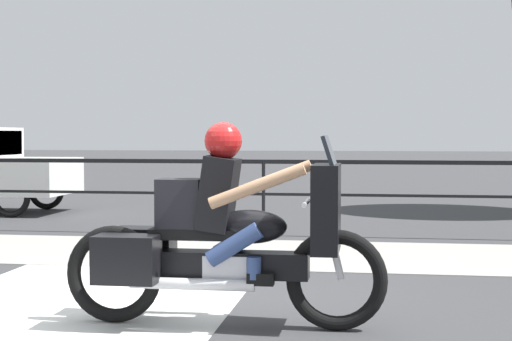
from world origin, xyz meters
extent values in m
plane|color=#38383A|center=(0.00, 0.00, 0.00)|extent=(120.00, 120.00, 0.00)
cube|color=#99968E|center=(0.00, 3.40, 0.01)|extent=(44.00, 2.40, 0.01)
cube|color=silver|center=(-0.97, -0.20, 0.00)|extent=(2.70, 6.00, 0.01)
cube|color=black|center=(0.00, 5.06, 1.08)|extent=(36.00, 0.04, 0.06)
cube|color=black|center=(0.00, 5.06, 0.61)|extent=(36.00, 0.03, 0.04)
cylinder|color=black|center=(0.00, 5.06, 0.56)|extent=(0.05, 0.05, 1.11)
torus|color=black|center=(1.28, -0.25, 0.39)|extent=(0.77, 0.11, 0.77)
torus|color=black|center=(-0.47, -0.25, 0.39)|extent=(0.77, 0.11, 0.77)
cube|color=black|center=(0.41, -0.25, 0.49)|extent=(1.33, 0.22, 0.20)
cube|color=silver|center=(0.44, -0.25, 0.44)|extent=(0.34, 0.26, 0.26)
ellipsoid|color=black|center=(0.62, -0.25, 0.78)|extent=(0.58, 0.30, 0.26)
cube|color=black|center=(0.23, -0.25, 0.72)|extent=(0.77, 0.28, 0.08)
cube|color=black|center=(1.20, -0.25, 0.93)|extent=(0.20, 0.57, 0.66)
cube|color=#1E232B|center=(1.22, -0.25, 1.36)|extent=(0.10, 0.48, 0.24)
cylinder|color=silver|center=(1.06, -0.25, 0.98)|extent=(0.04, 0.70, 0.04)
cylinder|color=silver|center=(0.20, -0.41, 0.36)|extent=(0.96, 0.09, 0.09)
cube|color=black|center=(-0.29, -0.49, 0.55)|extent=(0.48, 0.28, 0.36)
cube|color=black|center=(-0.29, -0.01, 0.55)|extent=(0.48, 0.28, 0.36)
cylinder|color=silver|center=(1.25, -0.25, 0.66)|extent=(0.19, 0.06, 0.54)
cube|color=black|center=(0.37, -0.25, 1.03)|extent=(0.32, 0.36, 0.59)
sphere|color=tan|center=(0.41, -0.25, 1.42)|extent=(0.23, 0.23, 0.23)
sphere|color=#B21919|center=(0.41, -0.25, 1.44)|extent=(0.29, 0.29, 0.29)
cylinder|color=#33477A|center=(0.52, -0.40, 0.66)|extent=(0.44, 0.13, 0.34)
cylinder|color=#33477A|center=(0.67, -0.40, 0.49)|extent=(0.11, 0.11, 0.17)
cube|color=black|center=(0.72, -0.40, 0.41)|extent=(0.20, 0.10, 0.09)
cylinder|color=#33477A|center=(0.52, -0.10, 0.66)|extent=(0.44, 0.13, 0.34)
cylinder|color=#33477A|center=(0.67, -0.10, 0.49)|extent=(0.11, 0.11, 0.17)
cube|color=black|center=(0.72, -0.10, 0.41)|extent=(0.20, 0.10, 0.09)
cylinder|color=tan|center=(0.72, -0.55, 1.11)|extent=(0.72, 0.09, 0.35)
cylinder|color=tan|center=(0.72, 0.05, 1.11)|extent=(0.72, 0.09, 0.35)
cube|color=black|center=(0.07, -0.25, 0.95)|extent=(0.34, 0.27, 0.39)
cube|color=#19232D|center=(-5.22, 7.65, 1.32)|extent=(0.04, 1.30, 0.46)
torus|color=black|center=(-4.76, 6.88, 0.37)|extent=(0.73, 0.11, 0.73)
torus|color=black|center=(-4.76, 8.42, 0.37)|extent=(0.73, 0.11, 0.73)
camera|label=1|loc=(1.53, -6.15, 1.50)|focal=55.00mm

